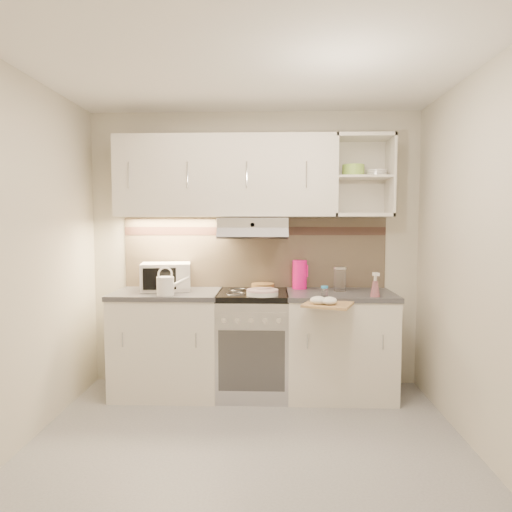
{
  "coord_description": "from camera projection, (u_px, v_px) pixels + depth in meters",
  "views": [
    {
      "loc": [
        0.15,
        -2.81,
        1.51
      ],
      "look_at": [
        0.03,
        0.95,
        1.22
      ],
      "focal_mm": 32.0,
      "sensor_mm": 36.0,
      "label": 1
    }
  ],
  "objects": [
    {
      "name": "ground",
      "position": [
        246.0,
        458.0,
        2.92
      ],
      "size": [
        3.0,
        3.0,
        0.0
      ],
      "primitive_type": "plane",
      "color": "#97979A",
      "rests_on": "ground"
    },
    {
      "name": "room_shell",
      "position": [
        249.0,
        204.0,
        3.16
      ],
      "size": [
        3.04,
        2.84,
        2.52
      ],
      "color": "beige",
      "rests_on": "ground"
    },
    {
      "name": "base_cabinet_left",
      "position": [
        168.0,
        344.0,
        4.0
      ],
      "size": [
        0.9,
        0.6,
        0.86
      ],
      "primitive_type": "cube",
      "color": "silver",
      "rests_on": "ground"
    },
    {
      "name": "worktop_left",
      "position": [
        167.0,
        294.0,
        3.97
      ],
      "size": [
        0.92,
        0.62,
        0.04
      ],
      "primitive_type": "cube",
      "color": "#47474C",
      "rests_on": "base_cabinet_left"
    },
    {
      "name": "base_cabinet_right",
      "position": [
        339.0,
        346.0,
        3.95
      ],
      "size": [
        0.9,
        0.6,
        0.86
      ],
      "primitive_type": "cube",
      "color": "silver",
      "rests_on": "ground"
    },
    {
      "name": "worktop_right",
      "position": [
        340.0,
        295.0,
        3.92
      ],
      "size": [
        0.92,
        0.62,
        0.04
      ],
      "primitive_type": "cube",
      "color": "#47474C",
      "rests_on": "base_cabinet_right"
    },
    {
      "name": "electric_range",
      "position": [
        253.0,
        343.0,
        3.98
      ],
      "size": [
        0.6,
        0.6,
        0.9
      ],
      "color": "#B7B7BC",
      "rests_on": "ground"
    },
    {
      "name": "microwave",
      "position": [
        166.0,
        277.0,
        4.04
      ],
      "size": [
        0.47,
        0.38,
        0.24
      ],
      "rotation": [
        0.0,
        0.0,
        0.18
      ],
      "color": "silver",
      "rests_on": "worktop_left"
    },
    {
      "name": "watering_can",
      "position": [
        166.0,
        285.0,
        3.75
      ],
      "size": [
        0.27,
        0.17,
        0.24
      ],
      "rotation": [
        0.0,
        0.0,
        0.4
      ],
      "color": "white",
      "rests_on": "worktop_left"
    },
    {
      "name": "plate_stack",
      "position": [
        262.0,
        292.0,
        3.76
      ],
      "size": [
        0.26,
        0.26,
        0.06
      ],
      "rotation": [
        0.0,
        0.0,
        0.06
      ],
      "color": "silver",
      "rests_on": "electric_range"
    },
    {
      "name": "bread_loaf",
      "position": [
        263.0,
        286.0,
        4.1
      ],
      "size": [
        0.2,
        0.2,
        0.05
      ],
      "primitive_type": "cylinder",
      "color": "olive",
      "rests_on": "electric_range"
    },
    {
      "name": "pink_pitcher",
      "position": [
        300.0,
        274.0,
        4.12
      ],
      "size": [
        0.14,
        0.13,
        0.26
      ],
      "rotation": [
        0.0,
        0.0,
        0.04
      ],
      "color": "#FF0E82",
      "rests_on": "worktop_right"
    },
    {
      "name": "glass_jar",
      "position": [
        340.0,
        279.0,
        3.98
      ],
      "size": [
        0.11,
        0.11,
        0.21
      ],
      "rotation": [
        0.0,
        0.0,
        -0.01
      ],
      "color": "silver",
      "rests_on": "worktop_right"
    },
    {
      "name": "spice_jar",
      "position": [
        324.0,
        291.0,
        3.71
      ],
      "size": [
        0.06,
        0.06,
        0.08
      ],
      "rotation": [
        0.0,
        0.0,
        0.35
      ],
      "color": "white",
      "rests_on": "worktop_right"
    },
    {
      "name": "spray_bottle",
      "position": [
        375.0,
        287.0,
        3.69
      ],
      "size": [
        0.08,
        0.08,
        0.21
      ],
      "rotation": [
        0.0,
        0.0,
        0.21
      ],
      "color": "pink",
      "rests_on": "worktop_right"
    },
    {
      "name": "cutting_board",
      "position": [
        328.0,
        304.0,
        3.51
      ],
      "size": [
        0.44,
        0.42,
        0.02
      ],
      "primitive_type": "cube",
      "rotation": [
        0.0,
        0.0,
        -0.36
      ],
      "color": "tan",
      "rests_on": "base_cabinet_right"
    },
    {
      "name": "dish_towel",
      "position": [
        324.0,
        299.0,
        3.5
      ],
      "size": [
        0.26,
        0.23,
        0.07
      ],
      "primitive_type": null,
      "rotation": [
        0.0,
        0.0,
        -0.06
      ],
      "color": "white",
      "rests_on": "cutting_board"
    }
  ]
}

